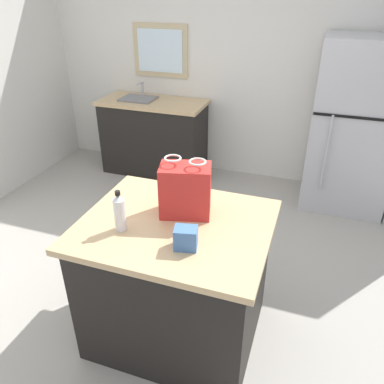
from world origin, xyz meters
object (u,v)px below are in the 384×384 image
object	(u,v)px
bottle	(120,213)
refrigerator	(354,127)
shopping_bag	(185,190)
small_box	(186,238)
kitchen_island	(177,280)

from	to	relation	value
bottle	refrigerator	bearing A→B (deg)	61.42
shopping_bag	small_box	world-z (taller)	shopping_bag
small_box	bottle	size ratio (longest dim) A/B	0.49
kitchen_island	refrigerator	world-z (taller)	refrigerator
shopping_bag	bottle	distance (m)	0.41
shopping_bag	small_box	xyz separation A→B (m)	(0.12, -0.32, -0.10)
refrigerator	small_box	world-z (taller)	refrigerator
kitchen_island	bottle	bearing A→B (deg)	-148.63
kitchen_island	shopping_bag	xyz separation A→B (m)	(0.02, 0.12, 0.61)
kitchen_island	bottle	world-z (taller)	bottle
small_box	kitchen_island	bearing A→B (deg)	124.41
refrigerator	shopping_bag	distance (m)	2.37
small_box	bottle	xyz separation A→B (m)	(-0.41, 0.04, 0.05)
bottle	small_box	bearing A→B (deg)	-5.40
refrigerator	bottle	distance (m)	2.75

